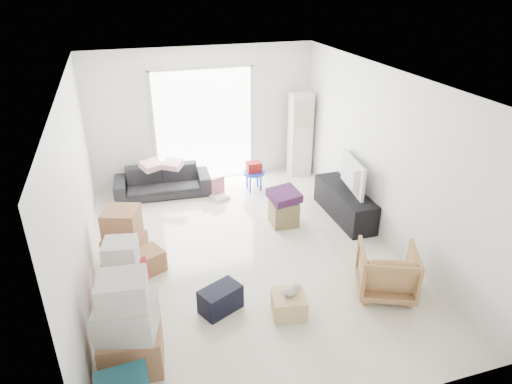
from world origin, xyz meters
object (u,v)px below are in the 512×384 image
Objects in this scene: ac_tower at (300,135)px; ottoman at (284,213)px; kids_table at (254,170)px; sofa at (162,177)px; armchair at (387,269)px; wood_crate at (289,304)px; television at (346,187)px; tv_console at (345,203)px.

ac_tower reaches higher than ottoman.
kids_table is (-0.09, 1.47, 0.19)m from ottoman.
sofa reaches higher than ottoman.
ottoman is at bearing -49.23° from armchair.
wood_crate is at bearing -100.04° from kids_table.
ac_tower is at bearing 22.33° from kids_table.
ac_tower is at bearing 66.42° from wood_crate.
ottoman is (1.84, -1.79, -0.14)m from sofa.
wood_crate is (-1.40, -0.02, -0.24)m from armchair.
television is at bearing -28.26° from sofa.
tv_console is 3.74× the size of wood_crate.
wood_crate is at bearing 24.41° from armchair.
wood_crate is at bearing -131.31° from tv_console.
television is at bearing 48.69° from wood_crate.
television is 0.55× the size of sofa.
television is 1.73× the size of kids_table.
television is 1.18m from ottoman.
wood_crate is (1.11, -3.97, -0.22)m from sofa.
television is 2.41× the size of wood_crate.
ac_tower is at bearing -71.92° from armchair.
tv_console is at bearing -78.55° from armchair.
tv_console is at bearing -28.26° from sofa.
sofa is 4.13m from wood_crate.
television reaches higher than ottoman.
kids_table is (-1.20, 1.55, -0.18)m from television.
sofa is 4.68m from armchair.
kids_table is at bearing 79.96° from wood_crate.
tv_console is at bearing 0.00° from television.
sofa is at bearing 105.63° from wood_crate.
armchair is at bearing 176.12° from television.
armchair is at bearing -72.90° from ottoman.
television is 2.32× the size of ottoman.
tv_console is (0.05, -2.02, -0.61)m from ac_tower.
armchair is (-0.40, -4.10, -0.49)m from ac_tower.
armchair is 1.75× the size of ottoman.
ac_tower is 2.30× the size of armchair.
armchair is (-0.45, -2.09, -0.21)m from television.
television is 2.14m from armchair.
ac_tower reaches higher than tv_console.
kids_table is at bearing 93.38° from ottoman.
ac_tower is 4.02× the size of ottoman.
ottoman is (-1.12, 0.07, -0.04)m from tv_console.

